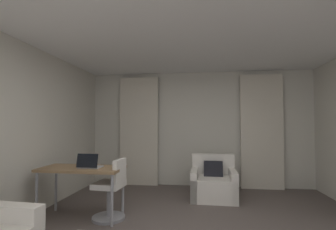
% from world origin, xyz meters
% --- Properties ---
extents(wall_window, '(5.12, 0.06, 2.60)m').
position_xyz_m(wall_window, '(0.00, 3.03, 1.30)').
color(wall_window, beige).
rests_on(wall_window, ground).
extents(ceiling, '(5.12, 6.12, 0.06)m').
position_xyz_m(ceiling, '(0.00, 0.00, 2.63)').
color(ceiling, white).
rests_on(ceiling, wall_left).
extents(curtain_left_panel, '(0.90, 0.06, 2.50)m').
position_xyz_m(curtain_left_panel, '(-1.38, 2.90, 1.25)').
color(curtain_left_panel, beige).
rests_on(curtain_left_panel, ground).
extents(curtain_right_panel, '(0.90, 0.06, 2.50)m').
position_xyz_m(curtain_right_panel, '(1.38, 2.90, 1.25)').
color(curtain_right_panel, beige).
rests_on(curtain_right_panel, ground).
extents(armchair, '(0.85, 0.78, 0.81)m').
position_xyz_m(armchair, '(0.29, 2.08, 0.27)').
color(armchair, silver).
rests_on(armchair, ground).
extents(desk, '(1.23, 0.58, 0.75)m').
position_xyz_m(desk, '(-1.72, 0.82, 0.68)').
color(desk, olive).
rests_on(desk, ground).
extents(desk_chair, '(0.48, 0.48, 0.88)m').
position_xyz_m(desk_chair, '(-1.26, 0.84, 0.39)').
color(desk_chair, gray).
rests_on(desk_chair, ground).
extents(laptop, '(0.33, 0.25, 0.22)m').
position_xyz_m(laptop, '(-1.58, 0.78, 0.80)').
color(laptop, '#ADADB2').
rests_on(laptop, desk).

